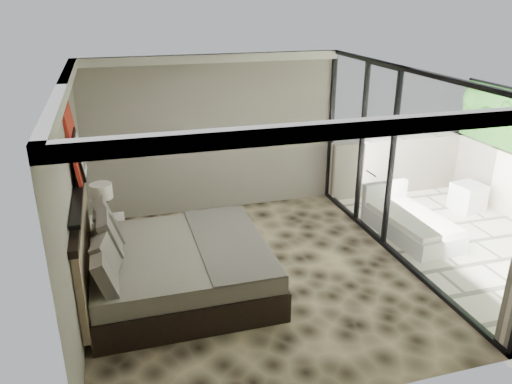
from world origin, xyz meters
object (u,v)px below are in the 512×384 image
object	(u,v)px
bed	(172,266)
ottoman	(468,197)
nightstand	(107,235)
lounger	(409,223)
table_lamp	(102,198)

from	to	relation	value
bed	ottoman	bearing A→B (deg)	12.39
bed	nightstand	bearing A→B (deg)	120.43
ottoman	lounger	world-z (taller)	lounger
bed	nightstand	distance (m)	1.63
bed	nightstand	world-z (taller)	bed
ottoman	lounger	bearing A→B (deg)	-159.21
ottoman	lounger	distance (m)	1.72
table_lamp	nightstand	bearing A→B (deg)	-42.62
ottoman	nightstand	bearing A→B (deg)	178.44
nightstand	ottoman	xyz separation A→B (m)	(6.40, -0.17, -0.03)
nightstand	lounger	distance (m)	4.86
nightstand	ottoman	distance (m)	6.41
table_lamp	ottoman	distance (m)	6.45
nightstand	table_lamp	xyz separation A→B (m)	(-0.01, 0.01, 0.62)
nightstand	lounger	xyz separation A→B (m)	(4.79, -0.79, -0.07)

